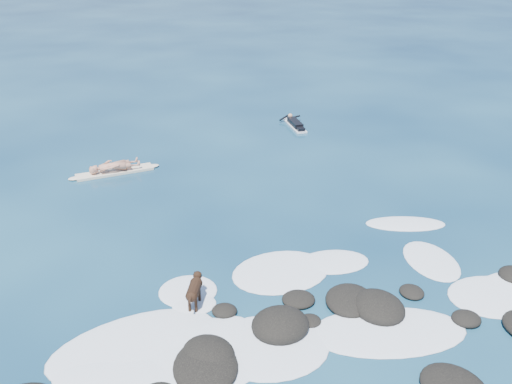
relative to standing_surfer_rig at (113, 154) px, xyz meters
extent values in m
plane|color=#0A2642|center=(3.67, -8.87, -0.78)|extent=(160.00, 160.00, 0.00)
ellipsoid|color=black|center=(2.37, -9.60, -0.71)|extent=(0.76, 0.72, 0.27)
ellipsoid|color=black|center=(5.46, -9.96, -0.69)|extent=(1.71, 1.80, 0.36)
ellipsoid|color=black|center=(4.25, -10.44, -0.73)|extent=(0.55, 0.53, 0.19)
ellipsoid|color=black|center=(6.00, -10.43, -0.65)|extent=(1.36, 1.54, 0.52)
ellipsoid|color=black|center=(4.25, -9.58, -0.72)|extent=(0.86, 0.82, 0.25)
ellipsoid|color=black|center=(1.73, -11.07, -0.67)|extent=(1.52, 1.59, 0.45)
ellipsoid|color=black|center=(7.85, -11.29, -0.71)|extent=(0.79, 0.77, 0.28)
ellipsoid|color=black|center=(1.61, -11.43, -0.69)|extent=(1.57, 1.90, 0.36)
ellipsoid|color=black|center=(3.49, -10.56, -0.63)|extent=(1.73, 1.68, 0.61)
ellipsoid|color=black|center=(7.14, -9.96, -0.73)|extent=(0.68, 0.75, 0.22)
ellipsoid|color=white|center=(8.44, -8.65, -0.77)|extent=(1.52, 2.29, 0.12)
ellipsoid|color=white|center=(3.08, -11.04, -0.77)|extent=(3.00, 2.60, 0.12)
ellipsoid|color=white|center=(1.68, -10.38, -0.77)|extent=(3.89, 2.47, 0.12)
ellipsoid|color=white|center=(4.19, -8.18, -0.77)|extent=(3.08, 2.59, 0.12)
ellipsoid|color=white|center=(5.77, -8.05, -0.77)|extent=(2.09, 1.44, 0.12)
ellipsoid|color=white|center=(8.79, -6.46, -0.77)|extent=(2.69, 1.61, 0.12)
ellipsoid|color=white|center=(1.58, -11.10, -0.77)|extent=(3.88, 2.90, 0.12)
ellipsoid|color=white|center=(0.22, -11.32, -0.77)|extent=(3.05, 2.23, 0.12)
ellipsoid|color=white|center=(9.12, -10.58, -0.77)|extent=(2.55, 2.11, 0.12)
ellipsoid|color=white|center=(5.89, -11.21, -0.77)|extent=(3.93, 2.38, 0.12)
ellipsoid|color=white|center=(0.18, -10.23, -0.77)|extent=(4.30, 3.04, 0.12)
ellipsoid|color=white|center=(-0.64, -10.98, -0.77)|extent=(1.78, 0.99, 0.12)
ellipsoid|color=white|center=(1.63, -8.48, -0.77)|extent=(1.58, 1.56, 0.12)
ellipsoid|color=white|center=(2.35, -10.59, -0.77)|extent=(1.61, 1.95, 0.12)
ellipsoid|color=white|center=(1.71, -9.10, -0.77)|extent=(1.10, 0.90, 0.12)
cube|color=beige|center=(0.00, 0.00, -0.73)|extent=(2.94, 1.12, 0.10)
ellipsoid|color=beige|center=(1.42, 0.27, -0.73)|extent=(0.63, 0.43, 0.10)
ellipsoid|color=beige|center=(-1.42, -0.27, -0.73)|extent=(0.63, 0.43, 0.10)
imported|color=tan|center=(0.00, 0.00, 0.26)|extent=(0.57, 0.75, 1.87)
cube|color=white|center=(8.38, 3.76, -0.73)|extent=(0.50, 2.16, 0.08)
ellipsoid|color=white|center=(8.37, 4.84, -0.73)|extent=(0.26, 0.47, 0.08)
cube|color=black|center=(8.38, 3.76, -0.58)|extent=(0.40, 1.32, 0.22)
sphere|color=tan|center=(8.37, 4.52, -0.47)|extent=(0.23, 0.23, 0.23)
cylinder|color=black|center=(8.10, 4.67, -0.59)|extent=(0.53, 0.29, 0.24)
cylinder|color=black|center=(8.65, 4.67, -0.59)|extent=(0.53, 0.29, 0.24)
cube|color=black|center=(8.38, 3.03, -0.62)|extent=(0.34, 0.54, 0.14)
cylinder|color=black|center=(1.71, -9.20, -0.26)|extent=(0.49, 0.68, 0.30)
sphere|color=black|center=(1.80, -8.94, -0.26)|extent=(0.40, 0.40, 0.31)
sphere|color=black|center=(1.61, -9.46, -0.26)|extent=(0.36, 0.36, 0.28)
sphere|color=black|center=(1.86, -8.77, -0.15)|extent=(0.29, 0.29, 0.22)
cone|color=black|center=(1.91, -8.65, -0.17)|extent=(0.16, 0.17, 0.12)
cone|color=black|center=(1.80, -8.76, -0.06)|extent=(0.12, 0.11, 0.11)
cone|color=black|center=(1.91, -8.80, -0.06)|extent=(0.12, 0.11, 0.11)
cylinder|color=black|center=(1.70, -8.97, -0.58)|extent=(0.10, 0.10, 0.40)
cylinder|color=black|center=(1.85, -9.03, -0.58)|extent=(0.10, 0.10, 0.40)
cylinder|color=black|center=(1.56, -9.37, -0.58)|extent=(0.10, 0.10, 0.40)
cylinder|color=black|center=(1.71, -9.43, -0.58)|extent=(0.10, 0.10, 0.40)
cylinder|color=black|center=(1.57, -9.59, -0.20)|extent=(0.15, 0.29, 0.18)
camera|label=1|loc=(0.38, -20.74, 7.62)|focal=40.00mm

